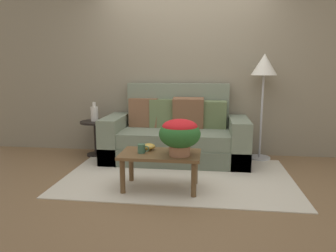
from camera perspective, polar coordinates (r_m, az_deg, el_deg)
The scene contains 11 objects.
ground_plane at distance 3.83m, azimuth 1.67°, elevation -9.65°, with size 14.00×14.00×0.00m, color brown.
wall_back at distance 4.89m, azimuth 3.29°, elevation 12.21°, with size 6.40×0.12×2.93m, color gray.
area_rug at distance 3.92m, azimuth 1.81°, elevation -9.12°, with size 2.75×1.69×0.01m, color beige.
couch at distance 4.54m, azimuth 1.45°, elevation -1.98°, with size 2.03×0.86×1.09m.
coffee_table at distance 3.44m, azimuth -1.41°, elevation -6.02°, with size 0.87×0.49×0.41m.
side_table at distance 4.88m, azimuth -13.01°, elevation -1.02°, with size 0.45×0.45×0.53m.
floor_lamp at distance 4.66m, azimuth 17.01°, elevation 9.25°, with size 0.36×0.36×1.52m.
potted_plant at distance 3.28m, azimuth 2.15°, elevation -1.33°, with size 0.44×0.44×0.39m.
coffee_mug at distance 3.42m, azimuth -4.79°, elevation -4.11°, with size 0.13×0.08×0.10m.
snack_bowl at distance 3.54m, azimuth -3.53°, elevation -3.75°, with size 0.15×0.15×0.07m.
table_vase at distance 4.85m, azimuth -13.21°, elevation 2.25°, with size 0.11×0.11×0.29m.
Camera 1 is at (0.35, -3.58, 1.32)m, focal length 33.59 mm.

